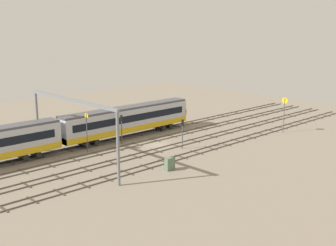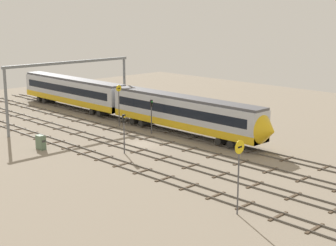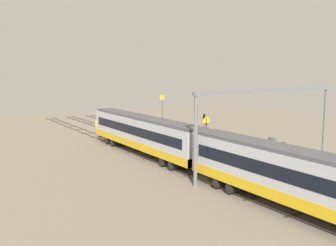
{
  "view_description": "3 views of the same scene",
  "coord_description": "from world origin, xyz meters",
  "px_view_note": "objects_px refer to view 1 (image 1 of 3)",
  "views": [
    {
      "loc": [
        -42.64,
        -47.53,
        17.93
      ],
      "look_at": [
        5.37,
        3.01,
        2.11
      ],
      "focal_mm": 47.0,
      "sensor_mm": 36.0,
      "label": 1
    },
    {
      "loc": [
        43.67,
        -38.33,
        15.4
      ],
      "look_at": [
        2.14,
        2.12,
        2.59
      ],
      "focal_mm": 54.38,
      "sensor_mm": 36.0,
      "label": 2
    },
    {
      "loc": [
        -42.43,
        29.84,
        10.88
      ],
      "look_at": [
        4.19,
        0.5,
        3.14
      ],
      "focal_mm": 41.22,
      "sensor_mm": 36.0,
      "label": 3
    }
  ],
  "objects_px": {
    "overhead_gantry": "(72,116)",
    "speed_sign_near_foreground": "(87,127)",
    "signal_light_trackside_approach": "(122,125)",
    "relay_cabinet": "(170,164)",
    "train": "(62,133)",
    "signal_light_trackside_departure": "(183,130)",
    "speed_sign_mid_trackside": "(284,109)"
  },
  "relations": [
    {
      "from": "overhead_gantry",
      "to": "speed_sign_near_foreground",
      "type": "height_order",
      "value": "overhead_gantry"
    },
    {
      "from": "signal_light_trackside_approach",
      "to": "relay_cabinet",
      "type": "height_order",
      "value": "signal_light_trackside_approach"
    },
    {
      "from": "overhead_gantry",
      "to": "train",
      "type": "bearing_deg",
      "value": 70.2
    },
    {
      "from": "signal_light_trackside_approach",
      "to": "signal_light_trackside_departure",
      "type": "bearing_deg",
      "value": -60.68
    },
    {
      "from": "train",
      "to": "speed_sign_mid_trackside",
      "type": "height_order",
      "value": "speed_sign_mid_trackside"
    },
    {
      "from": "speed_sign_mid_trackside",
      "to": "relay_cabinet",
      "type": "xyz_separation_m",
      "value": [
        -27.42,
        -0.97,
        -3.15
      ]
    },
    {
      "from": "signal_light_trackside_departure",
      "to": "relay_cabinet",
      "type": "xyz_separation_m",
      "value": [
        -8.0,
        -5.67,
        -2.08
      ]
    },
    {
      "from": "train",
      "to": "relay_cabinet",
      "type": "xyz_separation_m",
      "value": [
        5.32,
        -16.61,
        -1.85
      ]
    },
    {
      "from": "signal_light_trackside_approach",
      "to": "speed_sign_mid_trackside",
      "type": "bearing_deg",
      "value": -28.44
    },
    {
      "from": "speed_sign_mid_trackside",
      "to": "signal_light_trackside_departure",
      "type": "relative_size",
      "value": 1.35
    },
    {
      "from": "speed_sign_mid_trackside",
      "to": "relay_cabinet",
      "type": "relative_size",
      "value": 3.7
    },
    {
      "from": "speed_sign_mid_trackside",
      "to": "relay_cabinet",
      "type": "height_order",
      "value": "speed_sign_mid_trackside"
    },
    {
      "from": "overhead_gantry",
      "to": "signal_light_trackside_departure",
      "type": "height_order",
      "value": "overhead_gantry"
    },
    {
      "from": "overhead_gantry",
      "to": "speed_sign_near_foreground",
      "type": "bearing_deg",
      "value": 41.76
    },
    {
      "from": "speed_sign_mid_trackside",
      "to": "relay_cabinet",
      "type": "distance_m",
      "value": 27.61
    },
    {
      "from": "speed_sign_near_foreground",
      "to": "speed_sign_mid_trackside",
      "type": "xyz_separation_m",
      "value": [
        30.42,
        -12.86,
        0.35
      ]
    },
    {
      "from": "relay_cabinet",
      "to": "speed_sign_near_foreground",
      "type": "bearing_deg",
      "value": 102.25
    },
    {
      "from": "overhead_gantry",
      "to": "signal_light_trackside_approach",
      "type": "distance_m",
      "value": 12.67
    },
    {
      "from": "train",
      "to": "speed_sign_mid_trackside",
      "type": "xyz_separation_m",
      "value": [
        32.74,
        -15.65,
        1.29
      ]
    },
    {
      "from": "speed_sign_mid_trackside",
      "to": "signal_light_trackside_departure",
      "type": "height_order",
      "value": "speed_sign_mid_trackside"
    },
    {
      "from": "train",
      "to": "speed_sign_mid_trackside",
      "type": "relative_size",
      "value": 8.48
    },
    {
      "from": "speed_sign_near_foreground",
      "to": "speed_sign_mid_trackside",
      "type": "bearing_deg",
      "value": -22.92
    },
    {
      "from": "overhead_gantry",
      "to": "signal_light_trackside_departure",
      "type": "distance_m",
      "value": 16.77
    },
    {
      "from": "train",
      "to": "signal_light_trackside_departure",
      "type": "distance_m",
      "value": 17.23
    },
    {
      "from": "overhead_gantry",
      "to": "speed_sign_mid_trackside",
      "type": "xyz_separation_m",
      "value": [
        35.31,
        -8.5,
        -2.73
      ]
    },
    {
      "from": "signal_light_trackside_departure",
      "to": "speed_sign_near_foreground",
      "type": "bearing_deg",
      "value": 143.44
    },
    {
      "from": "signal_light_trackside_approach",
      "to": "relay_cabinet",
      "type": "distance_m",
      "value": 14.56
    },
    {
      "from": "speed_sign_near_foreground",
      "to": "signal_light_trackside_departure",
      "type": "xyz_separation_m",
      "value": [
        11.0,
        -8.16,
        -0.72
      ]
    },
    {
      "from": "overhead_gantry",
      "to": "speed_sign_near_foreground",
      "type": "xyz_separation_m",
      "value": [
        4.89,
        4.37,
        -3.07
      ]
    },
    {
      "from": "train",
      "to": "speed_sign_near_foreground",
      "type": "distance_m",
      "value": 3.74
    },
    {
      "from": "overhead_gantry",
      "to": "signal_light_trackside_departure",
      "type": "relative_size",
      "value": 4.41
    },
    {
      "from": "speed_sign_near_foreground",
      "to": "signal_light_trackside_departure",
      "type": "distance_m",
      "value": 13.71
    }
  ]
}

